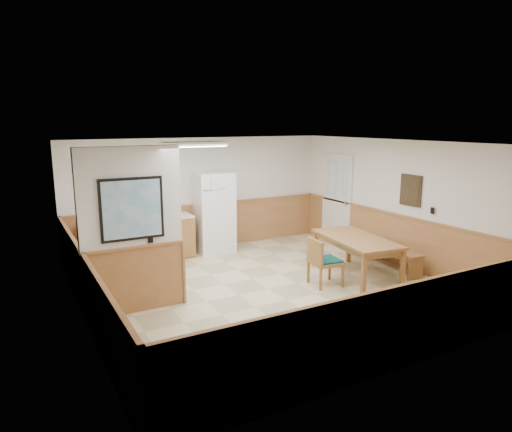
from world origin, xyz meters
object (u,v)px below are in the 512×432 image
dining_bench (392,252)px  refrigerator (214,212)px  fire_extinguisher (175,206)px  dining_chair (321,259)px  dining_table (356,242)px  soap_bottle (108,216)px

dining_bench → refrigerator: bearing=139.5°
dining_bench → fire_extinguisher: bearing=147.5°
dining_chair → fire_extinguisher: (-1.62, 2.98, 0.61)m
dining_chair → fire_extinguisher: bearing=125.4°
fire_extinguisher → refrigerator: bearing=-20.6°
refrigerator → dining_table: (1.59, -2.85, -0.23)m
dining_bench → soap_bottle: size_ratio=6.79×
dining_chair → fire_extinguisher: 3.45m
dining_chair → refrigerator: bearing=111.0°
dining_table → fire_extinguisher: size_ratio=4.18×
refrigerator → dining_chair: size_ratio=2.08×
dining_table → refrigerator: bearing=127.1°
dining_table → dining_bench: bearing=9.1°
refrigerator → soap_bottle: size_ratio=7.99×
dining_bench → fire_extinguisher: 4.54m
refrigerator → fire_extinguisher: bearing=-179.6°
refrigerator → dining_table: refrigerator is taller
dining_bench → dining_table: bearing=-171.2°
dining_table → fire_extinguisher: bearing=138.4°
dining_table → soap_bottle: soap_bottle is taller
dining_bench → soap_bottle: (-4.78, 2.92, 0.67)m
refrigerator → fire_extinguisher: (-0.88, 0.05, 0.22)m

